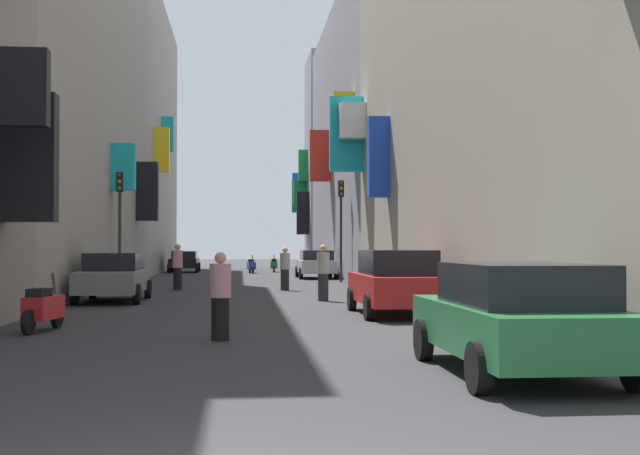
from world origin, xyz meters
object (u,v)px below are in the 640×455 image
Objects in this scene: scooter_blue at (251,266)px; parked_car_grey at (114,276)px; scooter_green at (274,265)px; traffic_light_far_corner at (120,210)px; scooter_red at (43,308)px; pedestrian_near_right at (220,297)px; parked_car_green at (518,316)px; parked_car_red at (396,281)px; parked_car_silver at (316,263)px; pedestrian_mid_street at (323,273)px; pedestrian_near_left at (285,269)px; parked_car_black at (184,261)px; traffic_light_near_corner at (341,214)px; pedestrian_crossing at (178,267)px.

parked_car_grey is at bearing -99.91° from scooter_blue.
traffic_light_far_corner is (-6.76, -21.09, 2.59)m from scooter_green.
scooter_red is 3.98m from pedestrian_near_right.
parked_car_red is at bearing 89.03° from parked_car_green.
scooter_green is at bearing 80.71° from scooter_red.
parked_car_silver is at bearing 89.59° from parked_car_red.
parked_car_green is at bearing -63.82° from parked_car_grey.
parked_car_grey is at bearing 175.69° from pedestrian_mid_street.
parked_car_grey is at bearing -134.21° from pedestrian_near_left.
parked_car_red is at bearing -76.69° from pedestrian_mid_street.
parked_car_green is 2.51× the size of pedestrian_mid_street.
parked_car_green is at bearing -84.69° from pedestrian_near_left.
parked_car_black is 5.74m from scooter_green.
scooter_green is at bearing 99.16° from traffic_light_near_corner.
parked_car_green is at bearing -80.56° from parked_car_black.
parked_car_green is at bearing -90.57° from parked_car_silver.
pedestrian_near_right is at bearing -76.32° from traffic_light_far_corner.
pedestrian_near_right is (-2.51, -38.55, 0.31)m from scooter_green.
traffic_light_far_corner is (-8.52, -10.56, 2.28)m from parked_car_silver.
scooter_red is 0.41× the size of traffic_light_far_corner.
traffic_light_far_corner is at bearing 123.90° from parked_car_red.
scooter_green is 22.16m from pedestrian_near_left.
pedestrian_crossing is at bearing 77.03° from parked_car_grey.
pedestrian_mid_street is 0.38× the size of traffic_light_far_corner.
pedestrian_crossing is 3.15m from traffic_light_far_corner.
pedestrian_near_left reaches higher than parked_car_black.
pedestrian_near_right is at bearing -28.47° from scooter_red.
traffic_light_near_corner reaches higher than traffic_light_far_corner.
scooter_green is at bearing 86.28° from pedestrian_near_right.
traffic_light_near_corner reaches higher than pedestrian_near_left.
traffic_light_near_corner is at bearing 87.85° from parked_car_green.
parked_car_black is at bearing 93.15° from pedestrian_crossing.
parked_car_green is 2.35× the size of scooter_green.
pedestrian_crossing is at bearing -101.86° from scooter_green.
parked_car_black is at bearing 89.58° from scooter_red.
pedestrian_near_left reaches higher than pedestrian_near_right.
pedestrian_mid_street is (0.84, -6.11, 0.05)m from pedestrian_near_left.
parked_car_grey is 6.34m from pedestrian_mid_street.
traffic_light_near_corner reaches higher than parked_car_grey.
traffic_light_near_corner is (0.71, -4.82, 2.41)m from parked_car_silver.
scooter_red is at bearing 151.53° from pedestrian_near_right.
pedestrian_near_left is at bearing 100.38° from parked_car_red.
scooter_green is 1.05× the size of pedestrian_crossing.
scooter_red is at bearing -127.12° from pedestrian_mid_street.
parked_car_red is 0.96× the size of traffic_light_far_corner.
parked_car_red is 2.37× the size of scooter_green.
parked_car_red reaches higher than scooter_red.
traffic_light_near_corner is (1.03, 27.50, 2.41)m from parked_car_green.
pedestrian_mid_street is 10.34m from traffic_light_far_corner.
scooter_blue is 1.00× the size of scooter_red.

